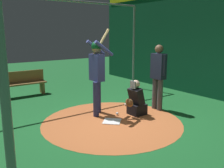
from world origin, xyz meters
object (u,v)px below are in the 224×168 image
(umpire, at_px, (158,73))
(baseball_0, at_px, (126,104))
(catcher, at_px, (136,101))
(baseball_1, at_px, (117,114))
(home_plate, at_px, (112,121))
(bench, at_px, (23,83))
(batter, at_px, (97,70))

(umpire, bearing_deg, baseball_0, -56.01)
(catcher, xyz_separation_m, umpire, (-0.81, -0.01, 0.67))
(baseball_0, distance_m, baseball_1, 0.89)
(baseball_1, bearing_deg, catcher, 149.96)
(umpire, xyz_separation_m, baseball_1, (1.24, -0.24, -0.99))
(home_plate, distance_m, baseball_1, 0.51)
(home_plate, xyz_separation_m, umpire, (-1.64, -0.07, 1.03))
(umpire, bearing_deg, home_plate, 2.55)
(bench, height_order, baseball_1, bench)
(umpire, bearing_deg, baseball_1, -11.09)
(catcher, distance_m, bench, 4.25)
(baseball_0, bearing_deg, baseball_1, 36.90)
(home_plate, bearing_deg, baseball_0, -142.60)
(home_plate, bearing_deg, bench, -75.89)
(umpire, distance_m, baseball_0, 1.37)
(umpire, xyz_separation_m, bench, (2.62, -3.84, -0.60))
(baseball_0, bearing_deg, umpire, 123.99)
(batter, xyz_separation_m, baseball_1, (-0.37, 0.39, -1.16))
(baseball_0, relative_size, baseball_1, 1.00)
(home_plate, xyz_separation_m, batter, (-0.03, -0.71, 1.19))
(batter, xyz_separation_m, catcher, (-0.80, 0.64, -0.84))
(home_plate, xyz_separation_m, catcher, (-0.83, -0.07, 0.36))
(bench, distance_m, baseball_0, 3.73)
(batter, bearing_deg, catcher, 141.25)
(catcher, relative_size, baseball_1, 12.72)
(bench, distance_m, baseball_1, 3.87)
(home_plate, distance_m, baseball_0, 1.40)
(bench, relative_size, baseball_1, 20.64)
(home_plate, bearing_deg, catcher, -175.42)
(baseball_1, bearing_deg, batter, -46.78)
(umpire, height_order, baseball_0, umpire)
(home_plate, bearing_deg, umpire, -177.45)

